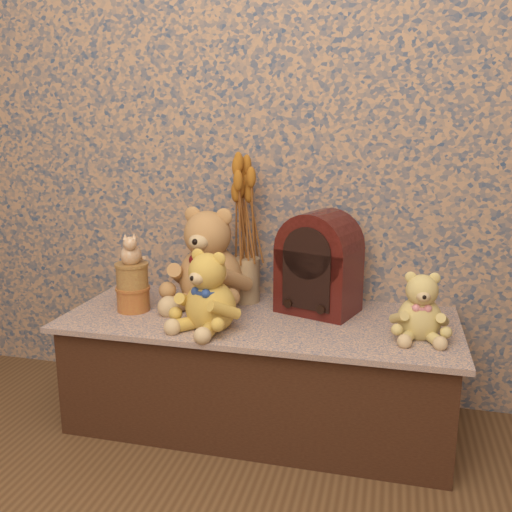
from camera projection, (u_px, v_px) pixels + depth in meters
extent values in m
cube|color=#374E70|center=(278.00, 73.00, 2.09)|extent=(3.00, 0.10, 2.60)
cube|color=#374872|center=(259.00, 370.00, 2.07)|extent=(1.42, 0.60, 0.42)
cylinder|color=tan|center=(246.00, 280.00, 2.18)|extent=(0.14, 0.14, 0.18)
cylinder|color=gold|center=(133.00, 299.00, 2.08)|extent=(0.13, 0.13, 0.09)
cylinder|color=tan|center=(132.00, 276.00, 2.06)|extent=(0.16, 0.16, 0.09)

